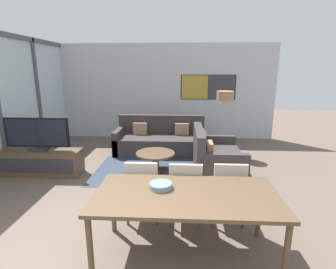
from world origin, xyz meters
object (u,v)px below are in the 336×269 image
object	(u,v)px
dining_chair_left	(143,187)
dining_chair_centre	(185,189)
coffee_table	(155,157)
dining_chair_right	(228,189)
floor_lamp	(225,100)
fruit_bowl	(161,185)
tv_console	(41,162)
dining_table	(186,199)
sofa_main	(161,141)
television	(37,134)
sofa_side	(213,158)

from	to	relation	value
dining_chair_left	dining_chair_centre	xyz separation A→B (m)	(0.58, -0.03, 0.00)
coffee_table	dining_chair_left	xyz separation A→B (m)	(0.02, -1.85, 0.21)
dining_chair_right	floor_lamp	size ratio (longest dim) A/B	0.58
dining_chair_right	fruit_bowl	distance (m)	1.09
tv_console	dining_table	world-z (taller)	dining_table
sofa_main	dining_chair_left	bearing A→B (deg)	-89.62
sofa_main	fruit_bowl	xyz separation A→B (m)	(0.31, -3.78, 0.53)
dining_chair_centre	television	bearing A→B (deg)	151.24
television	sofa_main	distance (m)	2.87
dining_chair_right	sofa_side	bearing A→B (deg)	89.20
dining_chair_left	floor_lamp	bearing A→B (deg)	63.26
coffee_table	dining_table	size ratio (longest dim) A/B	0.41
fruit_bowl	floor_lamp	distance (m)	3.89
floor_lamp	coffee_table	bearing A→B (deg)	-142.28
sofa_side	dining_chair_left	world-z (taller)	dining_chair_left
sofa_side	coffee_table	xyz separation A→B (m)	(-1.20, -0.04, 0.02)
television	dining_chair_left	distance (m)	2.81
dining_table	dining_chair_right	distance (m)	0.94
tv_console	sofa_main	world-z (taller)	sofa_main
sofa_main	dining_chair_left	size ratio (longest dim) A/B	2.49
dining_chair_centre	fruit_bowl	bearing A→B (deg)	-116.71
dining_table	fruit_bowl	bearing A→B (deg)	158.25
tv_console	coffee_table	xyz separation A→B (m)	(2.29, 0.29, 0.05)
tv_console	coffee_table	distance (m)	2.31
tv_console	dining_chair_centre	bearing A→B (deg)	-28.75
coffee_table	floor_lamp	distance (m)	2.24
television	fruit_bowl	distance (m)	3.38
tv_console	fruit_bowl	world-z (taller)	fruit_bowl
television	dining_chair_right	world-z (taller)	television
dining_chair_left	fruit_bowl	world-z (taller)	dining_chair_left
tv_console	television	world-z (taller)	television
dining_chair_left	floor_lamp	distance (m)	3.53
tv_console	coffee_table	size ratio (longest dim) A/B	2.04
television	sofa_side	distance (m)	3.55
sofa_side	dining_table	xyz separation A→B (m)	(-0.60, -2.59, 0.43)
dining_chair_centre	dining_chair_right	size ratio (longest dim) A/B	1.00
coffee_table	floor_lamp	world-z (taller)	floor_lamp
tv_console	fruit_bowl	distance (m)	3.42
dining_chair_left	floor_lamp	size ratio (longest dim) A/B	0.58
sofa_side	dining_chair_right	bearing A→B (deg)	179.20
sofa_main	dining_chair_centre	xyz separation A→B (m)	(0.60, -3.22, 0.22)
sofa_main	fruit_bowl	distance (m)	3.83
coffee_table	dining_chair_left	size ratio (longest dim) A/B	0.89
tv_console	dining_chair_centre	xyz separation A→B (m)	(2.89, -1.58, 0.25)
television	sofa_side	world-z (taller)	television
television	floor_lamp	xyz separation A→B (m)	(3.85, 1.50, 0.53)
sofa_side	floor_lamp	world-z (taller)	floor_lamp
sofa_side	dining_table	world-z (taller)	sofa_side
tv_console	dining_chair_left	bearing A→B (deg)	-33.94
sofa_side	dining_chair_right	distance (m)	1.90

